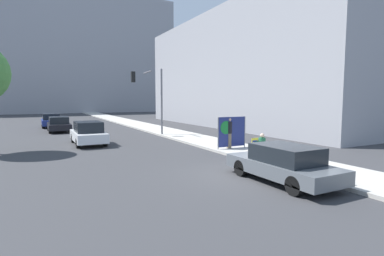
# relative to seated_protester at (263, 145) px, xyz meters

# --- Properties ---
(ground_plane) EXTENTS (160.00, 160.00, 0.00)m
(ground_plane) POSITION_rel_seated_protester_xyz_m (-2.74, -2.08, -0.77)
(ground_plane) COLOR #38383A
(sidewalk_curb) EXTENTS (3.13, 90.00, 0.14)m
(sidewalk_curb) POSITION_rel_seated_protester_xyz_m (0.57, 12.92, -0.70)
(sidewalk_curb) COLOR #B7B2A8
(sidewalk_curb) RESTS_ON ground_plane
(building_backdrop_far) EXTENTS (52.00, 12.00, 26.88)m
(building_backdrop_far) POSITION_rel_seated_protester_xyz_m (-4.74, 63.96, 12.67)
(building_backdrop_far) COLOR #99999E
(building_backdrop_far) RESTS_ON ground_plane
(building_backdrop_right) EXTENTS (10.00, 32.00, 12.38)m
(building_backdrop_right) POSITION_rel_seated_protester_xyz_m (11.63, 16.46, 5.42)
(building_backdrop_right) COLOR #99999E
(building_backdrop_right) RESTS_ON ground_plane
(seated_protester) EXTENTS (0.93, 0.77, 1.19)m
(seated_protester) POSITION_rel_seated_protester_xyz_m (0.00, 0.00, 0.00)
(seated_protester) COLOR #474C56
(seated_protester) RESTS_ON sidewalk_curb
(jogger_on_sidewalk) EXTENTS (0.34, 0.34, 1.81)m
(jogger_on_sidewalk) POSITION_rel_seated_protester_xyz_m (0.09, 3.07, 0.30)
(jogger_on_sidewalk) COLOR #756651
(jogger_on_sidewalk) RESTS_ON sidewalk_curb
(protest_banner) EXTENTS (1.97, 0.06, 1.86)m
(protest_banner) POSITION_rel_seated_protester_xyz_m (0.21, 3.00, 0.35)
(protest_banner) COLOR slate
(protest_banner) RESTS_ON sidewalk_curb
(traffic_light_pole) EXTENTS (2.56, 2.33, 5.36)m
(traffic_light_pole) POSITION_rel_seated_protester_xyz_m (-1.64, 11.68, 2.97)
(traffic_light_pole) COLOR slate
(traffic_light_pole) RESTS_ON sidewalk_curb
(parked_car_curbside) EXTENTS (1.86, 4.47, 1.38)m
(parked_car_curbside) POSITION_rel_seated_protester_xyz_m (-2.08, -3.51, -0.08)
(parked_car_curbside) COLOR #565B60
(parked_car_curbside) RESTS_ON ground_plane
(car_on_road_nearest) EXTENTS (1.87, 4.44, 1.55)m
(car_on_road_nearest) POSITION_rel_seated_protester_xyz_m (-6.93, 9.45, -0.01)
(car_on_road_nearest) COLOR white
(car_on_road_nearest) RESTS_ON ground_plane
(car_on_road_midblock) EXTENTS (1.87, 4.68, 1.41)m
(car_on_road_midblock) POSITION_rel_seated_protester_xyz_m (-8.12, 19.08, -0.07)
(car_on_road_midblock) COLOR black
(car_on_road_midblock) RESTS_ON ground_plane
(car_on_road_distant) EXTENTS (1.89, 4.20, 1.49)m
(car_on_road_distant) POSITION_rel_seated_protester_xyz_m (-8.54, 24.31, -0.03)
(car_on_road_distant) COLOR navy
(car_on_road_distant) RESTS_ON ground_plane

